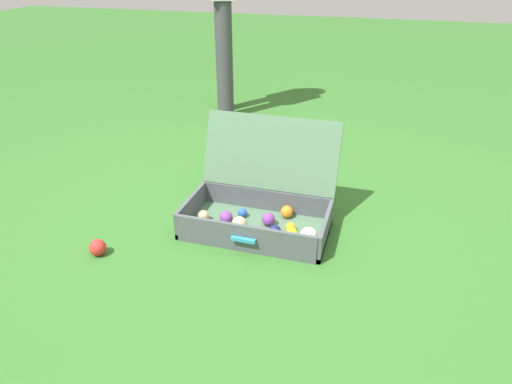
{
  "coord_description": "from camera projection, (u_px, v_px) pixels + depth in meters",
  "views": [
    {
      "loc": [
        0.49,
        -1.78,
        1.19
      ],
      "look_at": [
        -0.04,
        -0.0,
        0.21
      ],
      "focal_mm": 32.15,
      "sensor_mm": 36.0,
      "label": 1
    }
  ],
  "objects": [
    {
      "name": "ground_plane",
      "position": [
        263.0,
        232.0,
        2.19
      ],
      "size": [
        16.0,
        16.0,
        0.0
      ],
      "primitive_type": "plane",
      "color": "#336B28"
    },
    {
      "name": "open_suitcase",
      "position": [
        262.0,
        205.0,
        2.19
      ],
      "size": [
        0.68,
        0.53,
        0.48
      ],
      "color": "#4C7051",
      "rests_on": "ground"
    },
    {
      "name": "stray_ball_on_grass",
      "position": [
        98.0,
        247.0,
        2.01
      ],
      "size": [
        0.07,
        0.07,
        0.07
      ],
      "primitive_type": "sphere",
      "color": "red",
      "rests_on": "ground"
    }
  ]
}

